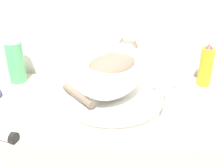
{
  "coord_description": "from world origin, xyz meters",
  "views": [
    {
      "loc": [
        0.07,
        -0.7,
        1.41
      ],
      "look_at": [
        0.03,
        0.24,
        0.92
      ],
      "focal_mm": 45.0,
      "sensor_mm": 36.0,
      "label": 1
    }
  ],
  "objects_px": {
    "faucet": "(167,87)",
    "mouthwash_bottle": "(15,60)",
    "soap_pump_bottle": "(77,67)",
    "spray_bottle_trigger": "(206,66)",
    "hairspray_can_black": "(133,67)",
    "cat": "(114,71)"
  },
  "relations": [
    {
      "from": "faucet",
      "to": "mouthwash_bottle",
      "type": "xyz_separation_m",
      "value": [
        -0.67,
        0.17,
        0.03
      ]
    },
    {
      "from": "spray_bottle_trigger",
      "to": "cat",
      "type": "bearing_deg",
      "value": -153.89
    },
    {
      "from": "cat",
      "to": "faucet",
      "type": "distance_m",
      "value": 0.23
    },
    {
      "from": "cat",
      "to": "spray_bottle_trigger",
      "type": "distance_m",
      "value": 0.46
    },
    {
      "from": "cat",
      "to": "mouthwash_bottle",
      "type": "relative_size",
      "value": 1.59
    },
    {
      "from": "faucet",
      "to": "spray_bottle_trigger",
      "type": "distance_m",
      "value": 0.26
    },
    {
      "from": "cat",
      "to": "soap_pump_bottle",
      "type": "relative_size",
      "value": 1.95
    },
    {
      "from": "cat",
      "to": "hairspray_can_black",
      "type": "height_order",
      "value": "cat"
    },
    {
      "from": "spray_bottle_trigger",
      "to": "soap_pump_bottle",
      "type": "height_order",
      "value": "spray_bottle_trigger"
    },
    {
      "from": "soap_pump_bottle",
      "to": "mouthwash_bottle",
      "type": "bearing_deg",
      "value": 180.0
    },
    {
      "from": "soap_pump_bottle",
      "to": "faucet",
      "type": "bearing_deg",
      "value": -24.24
    },
    {
      "from": "cat",
      "to": "hairspray_can_black",
      "type": "relative_size",
      "value": 2.06
    },
    {
      "from": "cat",
      "to": "spray_bottle_trigger",
      "type": "relative_size",
      "value": 1.81
    },
    {
      "from": "hairspray_can_black",
      "to": "mouthwash_bottle",
      "type": "xyz_separation_m",
      "value": [
        -0.54,
        0.0,
        0.03
      ]
    },
    {
      "from": "mouthwash_bottle",
      "to": "hairspray_can_black",
      "type": "bearing_deg",
      "value": 0.0
    },
    {
      "from": "faucet",
      "to": "soap_pump_bottle",
      "type": "relative_size",
      "value": 0.84
    },
    {
      "from": "faucet",
      "to": "hairspray_can_black",
      "type": "bearing_deg",
      "value": -62.63
    },
    {
      "from": "cat",
      "to": "faucet",
      "type": "xyz_separation_m",
      "value": [
        0.21,
        0.02,
        -0.08
      ]
    },
    {
      "from": "soap_pump_bottle",
      "to": "spray_bottle_trigger",
      "type": "bearing_deg",
      "value": 0.0
    },
    {
      "from": "soap_pump_bottle",
      "to": "hairspray_can_black",
      "type": "bearing_deg",
      "value": 0.0
    },
    {
      "from": "spray_bottle_trigger",
      "to": "faucet",
      "type": "bearing_deg",
      "value": -137.97
    },
    {
      "from": "faucet",
      "to": "mouthwash_bottle",
      "type": "height_order",
      "value": "mouthwash_bottle"
    }
  ]
}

